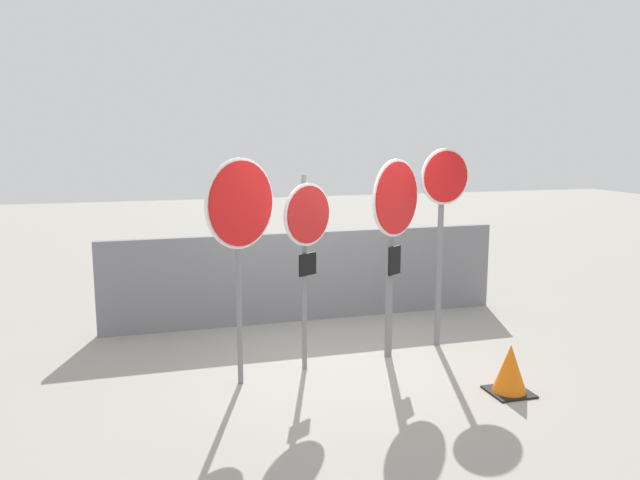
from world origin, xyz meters
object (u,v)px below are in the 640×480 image
stop_sign_1 (307,231)px  stop_sign_2 (394,221)px  stop_sign_0 (241,216)px  traffic_cone_0 (510,369)px  stop_sign_3 (443,205)px

stop_sign_1 → stop_sign_2: 1.08m
stop_sign_0 → stop_sign_1: (0.76, 0.22, -0.22)m
stop_sign_1 → traffic_cone_0: size_ratio=4.27×
stop_sign_1 → traffic_cone_0: bearing=-63.6°
stop_sign_1 → stop_sign_3: stop_sign_3 is taller
stop_sign_2 → stop_sign_3: size_ratio=0.95×
stop_sign_3 → stop_sign_0: bearing=-176.2°
stop_sign_2 → stop_sign_0: bearing=157.0°
stop_sign_2 → stop_sign_3: bearing=-17.5°
stop_sign_2 → stop_sign_3: 0.77m
traffic_cone_0 → stop_sign_1: bearing=146.5°
traffic_cone_0 → stop_sign_3: bearing=90.9°
stop_sign_0 → stop_sign_1: bearing=-17.9°
stop_sign_0 → traffic_cone_0: size_ratio=4.65×
stop_sign_3 → traffic_cone_0: stop_sign_3 is taller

